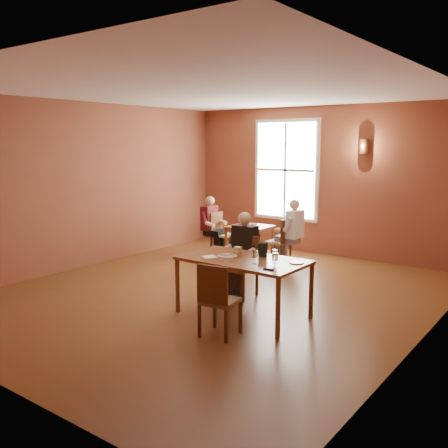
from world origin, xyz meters
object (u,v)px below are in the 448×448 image
Objects in this scene: main_table at (243,287)px; chair_diner_maroon at (223,234)px; diner_main at (239,258)px; chair_empty at (220,299)px; chair_diner_main at (240,267)px; second_table at (249,242)px; diner_maroon at (222,227)px; chair_diner_white at (278,241)px; diner_white at (280,233)px.

chair_diner_maroon reaches higher than main_table.
chair_empty is (0.68, -1.36, -0.16)m from diner_main.
main_table is 1.85× the size of chair_empty.
second_table is (-1.26, 2.14, -0.12)m from chair_diner_main.
second_table is at bearing 111.05° from chair_empty.
diner_main reaches higher than diner_maroon.
second_table is at bearing 90.00° from chair_diner_white.
main_table is 3.00m from chair_diner_white.
second_table is 0.66m from chair_diner_maroon.
chair_diner_maroon is at bearing 90.00° from diner_maroon.
chair_diner_white is 1.34m from diner_maroon.
main_table is 3.30m from second_table.
diner_white is at bearing 111.21° from main_table.
diner_white is at bearing 101.90° from chair_empty.
diner_maroon is at bearing 90.00° from chair_diner_white.
diner_maroon is (-0.03, 0.00, 0.15)m from chair_diner_maroon.
chair_empty is at bearing -61.17° from second_table.
diner_main is 1.53m from chair_empty.
main_table is 1.37× the size of diner_white.
main_table is at bearing 41.23° from diner_maroon.
diner_main is 2.24m from diner_white.
diner_main is at bearing 108.77° from chair_empty.
chair_diner_maroon is at bearing -48.18° from chair_diner_main.
chair_diner_main is 2.22m from chair_diner_white.
chair_diner_maroon is at bearing 130.88° from main_table.
chair_diner_white is 0.16m from diner_white.
chair_empty is at bearing -160.32° from diner_white.
diner_white reaches higher than second_table.
diner_maroon reaches higher than chair_empty.
chair_diner_white is at bearing 90.00° from chair_diner_maroon.
diner_white is at bearing 90.00° from chair_diner_maroon.
chair_diner_maroon is 0.15m from diner_maroon.
main_table is at bearing 40.88° from chair_diner_maroon.
diner_white reaches higher than diner_maroon.
diner_white is (0.03, 0.00, 0.16)m from chair_diner_white.
chair_empty reaches higher than chair_diner_maroon.
diner_main is 2.52m from second_table.
main_table is 1.91× the size of chair_diner_maroon.
chair_empty is 1.20× the size of second_table.
chair_diner_main is at bearing 127.57° from main_table.
chair_diner_main is (-0.50, 0.65, 0.07)m from main_table.
diner_maroon is (-1.33, 0.00, 0.14)m from chair_diner_white.
diner_main reaches higher than second_table.
chair_diner_main is 1.05× the size of chair_diner_maroon.
diner_main reaches higher than chair_empty.
diner_white reaches higher than chair_diner_main.
main_table is at bearing 127.57° from chair_diner_main.
chair_diner_maroon is (-1.91, 2.17, -0.17)m from diner_main.
chair_diner_white is at bearing 90.00° from diner_maroon.
second_table is at bearing 122.30° from main_table.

